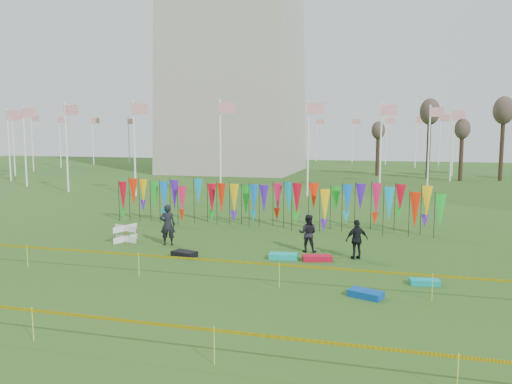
% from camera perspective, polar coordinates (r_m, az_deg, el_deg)
% --- Properties ---
extents(ground, '(160.00, 160.00, 0.00)m').
position_cam_1_polar(ground, '(19.61, -5.62, -8.94)').
color(ground, '#234D15').
rests_on(ground, ground).
extents(flagpole_ring, '(57.40, 56.16, 8.00)m').
position_cam_1_polar(flagpole_ring, '(68.84, -2.35, 5.69)').
color(flagpole_ring, white).
rests_on(flagpole_ring, ground).
extents(banner_row, '(18.64, 0.64, 2.49)m').
position_cam_1_polar(banner_row, '(27.91, 1.66, -0.83)').
color(banner_row, black).
rests_on(banner_row, ground).
extents(caution_tape_near, '(26.00, 0.02, 0.90)m').
position_cam_1_polar(caution_tape_near, '(18.24, -7.87, -7.64)').
color(caution_tape_near, yellow).
rests_on(caution_tape_near, ground).
extents(caution_tape_far, '(26.00, 0.02, 0.90)m').
position_cam_1_polar(caution_tape_far, '(13.23, -18.28, -13.56)').
color(caution_tape_far, yellow).
rests_on(caution_tape_far, ground).
extents(box_kite, '(0.76, 0.76, 0.84)m').
position_cam_1_polar(box_kite, '(25.20, -14.70, -4.61)').
color(box_kite, '#B70E0D').
rests_on(box_kite, ground).
extents(person_left, '(0.83, 0.70, 1.95)m').
position_cam_1_polar(person_left, '(24.00, -10.06, -3.71)').
color(person_left, black).
rests_on(person_left, ground).
extents(person_mid, '(0.84, 0.53, 1.69)m').
position_cam_1_polar(person_mid, '(22.42, 5.94, -4.71)').
color(person_mid, black).
rests_on(person_mid, ground).
extents(person_right, '(1.13, 0.96, 1.68)m').
position_cam_1_polar(person_right, '(21.48, 11.46, -5.34)').
color(person_right, black).
rests_on(person_right, ground).
extents(kite_bag_turquoise, '(1.24, 0.73, 0.23)m').
position_cam_1_polar(kite_bag_turquoise, '(21.27, 3.13, -7.34)').
color(kite_bag_turquoise, '#0CBAAD').
rests_on(kite_bag_turquoise, ground).
extents(kite_bag_blue, '(1.20, 0.90, 0.22)m').
position_cam_1_polar(kite_bag_blue, '(16.86, 12.43, -11.31)').
color(kite_bag_blue, '#0A47A5').
rests_on(kite_bag_blue, ground).
extents(kite_bag_red, '(1.31, 0.87, 0.22)m').
position_cam_1_polar(kite_bag_red, '(21.12, 7.01, -7.50)').
color(kite_bag_red, red).
rests_on(kite_bag_red, ground).
extents(kite_bag_black, '(1.17, 0.87, 0.24)m').
position_cam_1_polar(kite_bag_black, '(21.83, -8.19, -7.02)').
color(kite_bag_black, black).
rests_on(kite_bag_black, ground).
extents(kite_bag_teal, '(1.05, 0.60, 0.19)m').
position_cam_1_polar(kite_bag_teal, '(18.73, 18.74, -9.72)').
color(kite_bag_teal, '#0BA3A7').
rests_on(kite_bag_teal, ground).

